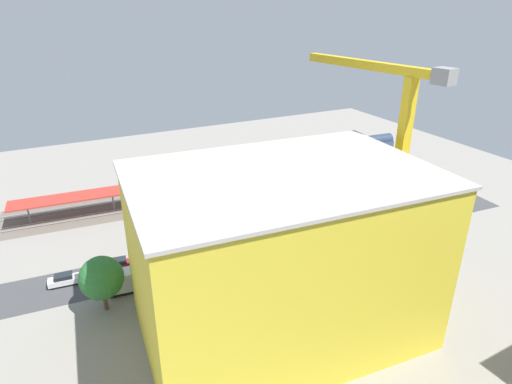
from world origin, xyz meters
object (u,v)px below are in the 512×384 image
object	(u,v)px
parked_car_6	(64,280)
street_tree_1	(101,278)
construction_building	(281,257)
traffic_light	(197,226)
parked_car_1	(291,225)
parked_car_4	(164,255)
street_tree_2	(251,234)
parked_car_3	(211,245)
parked_car_2	(256,234)
street_tree_0	(309,225)
locomotive	(290,166)
passenger_coach	(365,147)
street_tree_3	(257,241)
platform_canopy_near	(284,176)
platform_canopy_far	(187,180)
tower_crane	(390,155)
parked_car_5	(119,264)
box_truck_0	(140,278)
parked_car_0	(329,216)

from	to	relation	value
parked_car_6	street_tree_1	world-z (taller)	street_tree_1
construction_building	traffic_light	xyz separation A→B (m)	(2.79, -23.27, -6.29)
parked_car_1	construction_building	world-z (taller)	construction_building
parked_car_4	street_tree_2	size ratio (longest dim) A/B	0.60
parked_car_1	construction_building	size ratio (longest dim) A/B	0.14
parked_car_1	parked_car_3	distance (m)	15.91
traffic_light	parked_car_2	bearing A→B (deg)	172.59
street_tree_0	street_tree_1	world-z (taller)	street_tree_1
locomotive	construction_building	world-z (taller)	construction_building
passenger_coach	street_tree_3	size ratio (longest dim) A/B	2.17
platform_canopy_near	parked_car_6	size ratio (longest dim) A/B	11.37
locomotive	passenger_coach	size ratio (longest dim) A/B	1.00
platform_canopy_far	locomotive	distance (m)	27.44
passenger_coach	traffic_light	xyz separation A→B (m)	(55.11, 23.86, 0.99)
platform_canopy_near	locomotive	world-z (taller)	locomotive
parked_car_1	parked_car_6	size ratio (longest dim) A/B	1.01
tower_crane	street_tree_3	world-z (taller)	tower_crane
street_tree_3	street_tree_2	bearing A→B (deg)	-69.92
parked_car_5	locomotive	bearing A→B (deg)	-151.93
parked_car_4	street_tree_2	world-z (taller)	street_tree_2
platform_canopy_near	platform_canopy_far	xyz separation A→B (m)	(19.69, -6.61, 0.14)
parked_car_2	street_tree_2	distance (m)	9.46
platform_canopy_near	parked_car_2	size ratio (longest dim) A/B	11.50
street_tree_0	traffic_light	bearing A→B (deg)	-27.75
platform_canopy_near	box_truck_0	bearing A→B (deg)	29.84
street_tree_3	traffic_light	distance (m)	11.51
construction_building	traffic_light	size ratio (longest dim) A/B	5.22
construction_building	box_truck_0	distance (m)	23.41
parked_car_6	platform_canopy_far	bearing A→B (deg)	-141.00
box_truck_0	street_tree_0	size ratio (longest dim) A/B	1.26
parked_car_5	platform_canopy_far	bearing A→B (deg)	-131.26
platform_canopy_near	parked_car_5	size ratio (longest dim) A/B	12.37
parked_car_1	construction_building	xyz separation A→B (m)	(15.00, 22.19, 9.83)
platform_canopy_near	parked_car_2	xyz separation A→B (m)	(14.36, 15.18, -3.23)
parked_car_0	parked_car_4	size ratio (longest dim) A/B	0.85
parked_car_6	construction_building	xyz separation A→B (m)	(-24.10, 22.38, 9.78)
parked_car_1	parked_car_2	size ratio (longest dim) A/B	1.02
locomotive	parked_car_0	distance (m)	25.63
locomotive	parked_car_6	bearing A→B (deg)	24.83
parked_car_3	box_truck_0	distance (m)	14.38
locomotive	parked_car_2	size ratio (longest dim) A/B	3.62
street_tree_1	traffic_light	size ratio (longest dim) A/B	1.26
parked_car_4	street_tree_1	distance (m)	14.39
street_tree_0	parked_car_1	bearing A→B (deg)	-100.04
passenger_coach	tower_crane	world-z (taller)	tower_crane
tower_crane	traffic_light	bearing A→B (deg)	-36.95
platform_canopy_far	parked_car_3	xyz separation A→B (m)	(3.16, 21.66, -3.45)
street_tree_0	parked_car_3	bearing A→B (deg)	-27.04
locomotive	parked_car_5	bearing A→B (deg)	28.07
parked_car_6	street_tree_1	size ratio (longest dim) A/B	0.57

